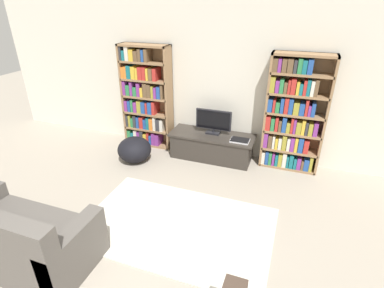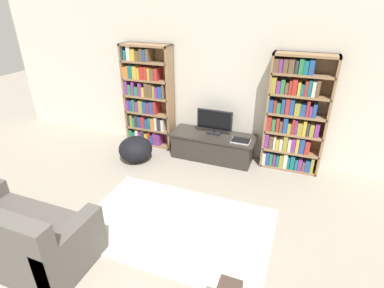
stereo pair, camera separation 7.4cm
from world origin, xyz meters
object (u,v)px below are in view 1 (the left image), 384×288
object	(u,v)px
laptop	(240,140)
couch_left_sectional	(19,239)
beanbag_ottoman	(135,150)
bookshelf_right	(293,116)
tv_stand	(212,146)
television	(213,121)
bookshelf_left	(146,98)

from	to	relation	value
laptop	couch_left_sectional	size ratio (longest dim) A/B	0.20
couch_left_sectional	beanbag_ottoman	distance (m)	2.38
bookshelf_right	couch_left_sectional	distance (m)	4.05
bookshelf_right	laptop	size ratio (longest dim) A/B	6.08
tv_stand	television	xyz separation A→B (m)	(-0.00, 0.06, 0.45)
bookshelf_right	laptop	distance (m)	0.91
bookshelf_left	television	bearing A→B (deg)	-4.02
television	bookshelf_right	bearing A→B (deg)	4.23
bookshelf_left	television	world-z (taller)	bookshelf_left
laptop	television	bearing A→B (deg)	163.32
couch_left_sectional	television	bearing A→B (deg)	67.16
laptop	tv_stand	bearing A→B (deg)	169.29
television	couch_left_sectional	distance (m)	3.28
bookshelf_left	couch_left_sectional	size ratio (longest dim) A/B	1.19
couch_left_sectional	bookshelf_left	bearing A→B (deg)	91.48
beanbag_ottoman	laptop	bearing A→B (deg)	15.17
couch_left_sectional	tv_stand	bearing A→B (deg)	66.77
bookshelf_left	tv_stand	distance (m)	1.52
couch_left_sectional	beanbag_ottoman	bearing A→B (deg)	89.27
laptop	beanbag_ottoman	size ratio (longest dim) A/B	0.53
bookshelf_left	couch_left_sectional	xyz separation A→B (m)	(0.08, -3.10, -0.63)
tv_stand	couch_left_sectional	bearing A→B (deg)	-113.23
beanbag_ottoman	television	bearing A→B (deg)	26.83
tv_stand	couch_left_sectional	distance (m)	3.21
bookshelf_right	tv_stand	world-z (taller)	bookshelf_right
bookshelf_right	couch_left_sectional	size ratio (longest dim) A/B	1.19
bookshelf_left	tv_stand	size ratio (longest dim) A/B	1.28
tv_stand	bookshelf_left	bearing A→B (deg)	173.62
bookshelf_left	laptop	bearing A→B (deg)	-7.58
laptop	couch_left_sectional	xyz separation A→B (m)	(-1.77, -2.85, -0.17)
bookshelf_left	bookshelf_right	distance (m)	2.62
beanbag_ottoman	bookshelf_left	bearing A→B (deg)	98.72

